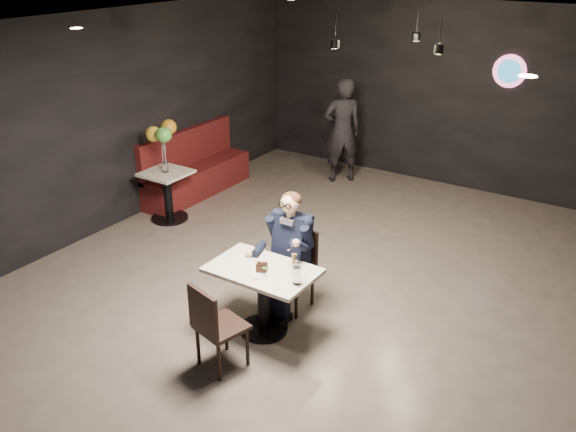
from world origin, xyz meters
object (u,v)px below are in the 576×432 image
Objects in this scene: sundae_glass at (297,276)px; balloon_vase at (165,167)px; chair_near at (222,325)px; main_table at (263,300)px; booth_bench at (197,163)px; side_table at (168,195)px; chair_far at (292,271)px; passerby at (342,130)px; seated_man at (292,250)px.

balloon_vase is at bearing 153.44° from sundae_glass.
chair_near is 5.13× the size of sundae_glass.
booth_bench reaches higher than main_table.
balloon_vase is (0.30, -1.00, 0.29)m from booth_bench.
side_table is (-2.83, 1.58, 0.02)m from main_table.
sundae_glass is 1.27× the size of balloon_vase.
balloon_vase is (-2.83, 1.03, 0.36)m from chair_far.
chair_near is 1.18× the size of side_table.
booth_bench reaches higher than chair_far.
booth_bench is 1.19× the size of passerby.
seated_man reaches higher than chair_near.
passerby is (-1.47, 4.42, 0.51)m from main_table.
passerby reaches higher than chair_far.
chair_near is 6.50× the size of balloon_vase.
chair_far is at bearing -20.00° from side_table.
side_table is at bearing 150.82° from main_table.
sundae_glass is at bearing -26.56° from balloon_vase.
sundae_glass is (0.45, -0.61, 0.38)m from chair_far.
chair_far is 0.85m from sundae_glass.
chair_near is 3.64m from balloon_vase.
passerby reaches higher than main_table.
booth_bench is 1.08m from balloon_vase.
seated_man is 10.17× the size of balloon_vase.
chair_far reaches higher than balloon_vase.
sundae_glass reaches higher than side_table.
sundae_glass is (0.45, -0.61, 0.12)m from seated_man.
chair_far is (0.00, 0.55, 0.09)m from main_table.
chair_near is at bearing 63.93° from passerby.
chair_near is at bearing -126.06° from sundae_glass.
sundae_glass is 0.10× the size of passerby.
seated_man reaches higher than sundae_glass.
chair_far is at bearing 68.67° from passerby.
main_table is 0.65m from sundae_glass.
main_table is at bearing -29.18° from side_table.
main_table is 4.69m from passerby.
side_table reaches higher than main_table.
main_table is 0.62× the size of passerby.
seated_man is 3.01m from balloon_vase.
sundae_glass is at bearing 68.40° from chair_near.
seated_man is 8.03× the size of sundae_glass.
sundae_glass is 0.23× the size of side_table.
seated_man is at bearing -20.00° from balloon_vase.
booth_bench is (-3.58, 2.64, -0.31)m from sundae_glass.
seated_man is 3.73m from booth_bench.
booth_bench is (-3.13, 2.03, -0.19)m from seated_man.
sundae_glass reaches higher than main_table.
main_table is 0.69m from chair_near.
chair_near is at bearing -90.00° from chair_far.
passerby is at bearing 64.49° from side_table.
passerby is at bearing 110.82° from seated_man.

